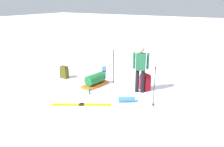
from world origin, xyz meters
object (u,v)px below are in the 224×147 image
Objects in this scene: ski_poles_planted_near at (154,85)px; sleeping_mat_rolled at (127,99)px; ski_pair_near at (81,105)px; ski_poles_planted_far at (113,65)px; backpack_large_dark at (145,82)px; backpack_bright at (64,72)px; skier_standing at (141,67)px; gear_sled at (95,80)px; ski_pair_far at (104,72)px; thermos_bottle at (89,91)px.

sleeping_mat_rolled is at bearing 102.81° from ski_poles_planted_near.
sleeping_mat_rolled is (0.94, -1.14, 0.08)m from ski_pair_near.
backpack_large_dark is at bearing -89.95° from ski_poles_planted_far.
backpack_large_dark is 1.16× the size of backpack_bright.
skier_standing is 1.13m from ski_poles_planted_near.
ski_poles_planted_far reaches higher than ski_pair_near.
ski_poles_planted_far reaches higher than backpack_bright.
gear_sled is at bearing 101.11° from skier_standing.
ski_pair_near is at bearing -177.78° from ski_poles_planted_far.
backpack_large_dark reaches higher than ski_pair_far.
sleeping_mat_rolled reaches higher than ski_pair_far.
ski_poles_planted_near is at bearing -133.76° from skier_standing.
thermos_bottle reaches higher than ski_pair_far.
thermos_bottle is (-0.78, -1.90, -0.13)m from backpack_bright.
skier_standing is 1.29m from sleeping_mat_rolled.
ski_poles_planted_far is (1.03, 2.06, 0.04)m from ski_poles_planted_near.
ski_poles_planted_near is 1.09× the size of gear_sled.
thermos_bottle is at bearing -112.23° from backpack_bright.
skier_standing is 1.31m from ski_poles_planted_far.
backpack_bright reaches higher than ski_pair_far.
ski_poles_planted_near is 2.61m from gear_sled.
sleeping_mat_rolled is at bearing 173.59° from backpack_large_dark.
skier_standing reaches higher than backpack_bright.
ski_pair_near is 3.17× the size of sleeping_mat_rolled.
thermos_bottle is (0.82, 0.28, 0.12)m from ski_pair_near.
ski_poles_planted_near is 2.34× the size of sleeping_mat_rolled.
ski_poles_planted_near reaches higher than gear_sled.
thermos_bottle reaches higher than sleeping_mat_rolled.
ski_pair_far is at bearing 48.27° from ski_poles_planted_far.
ski_pair_far is 2.85× the size of sleeping_mat_rolled.
backpack_large_dark is 1.12× the size of sleeping_mat_rolled.
backpack_bright is at bearing 88.85° from gear_sled.
ski_poles_planted_far is at bearing 90.05° from backpack_large_dark.
backpack_large_dark reaches higher than sleeping_mat_rolled.
thermos_bottle is (-0.32, 2.26, -0.58)m from ski_poles_planted_near.
sleeping_mat_rolled is at bearing 177.46° from skier_standing.
thermos_bottle is (-0.13, 1.42, 0.04)m from sleeping_mat_rolled.
ski_pair_far is 3.17m from sleeping_mat_rolled.
ski_pair_near and ski_pair_far have the same top height.
ski_pair_near is 1.11× the size of ski_pair_far.
gear_sled is (-0.03, -1.63, -0.04)m from backpack_bright.
ski_poles_planted_near reaches higher than sleeping_mat_rolled.
ski_poles_planted_far reaches higher than thermos_bottle.
ski_poles_planted_near is at bearing -96.26° from backpack_bright.
ski_poles_planted_far is 5.22× the size of thermos_bottle.
ski_poles_planted_near is at bearing -77.19° from sleeping_mat_rolled.
backpack_large_dark is 0.53× the size of gear_sled.
ski_pair_near is at bearing 119.85° from ski_poles_planted_near.
gear_sled is 2.14× the size of sleeping_mat_rolled.
ski_pair_far is 1.70m from gear_sled.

